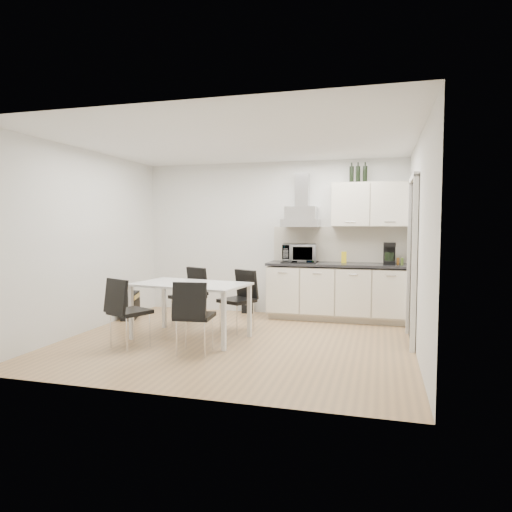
{
  "coord_description": "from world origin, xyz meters",
  "views": [
    {
      "loc": [
        1.82,
        -5.65,
        1.54
      ],
      "look_at": [
        0.15,
        0.46,
        1.1
      ],
      "focal_mm": 32.0,
      "sensor_mm": 36.0,
      "label": 1
    }
  ],
  "objects_px": {
    "chair_far_right": "(237,301)",
    "guitar_amp": "(130,305)",
    "chair_near_left": "(130,313)",
    "chair_near_right": "(195,317)",
    "dining_table": "(191,289)",
    "chair_far_left": "(188,297)",
    "floor_speaker": "(247,304)",
    "kitchenette": "(339,269)"
  },
  "relations": [
    {
      "from": "chair_far_left",
      "to": "kitchenette",
      "type": "bearing_deg",
      "value": -129.3
    },
    {
      "from": "chair_far_left",
      "to": "chair_far_right",
      "type": "relative_size",
      "value": 1.0
    },
    {
      "from": "chair_near_left",
      "to": "chair_near_right",
      "type": "relative_size",
      "value": 1.0
    },
    {
      "from": "chair_far_left",
      "to": "guitar_amp",
      "type": "height_order",
      "value": "chair_far_left"
    },
    {
      "from": "chair_far_right",
      "to": "floor_speaker",
      "type": "distance_m",
      "value": 1.44
    },
    {
      "from": "guitar_amp",
      "to": "floor_speaker",
      "type": "relative_size",
      "value": 1.72
    },
    {
      "from": "dining_table",
      "to": "floor_speaker",
      "type": "xyz_separation_m",
      "value": [
        0.23,
        1.91,
        -0.52
      ]
    },
    {
      "from": "floor_speaker",
      "to": "chair_near_right",
      "type": "bearing_deg",
      "value": -102.06
    },
    {
      "from": "kitchenette",
      "to": "chair_far_left",
      "type": "distance_m",
      "value": 2.45
    },
    {
      "from": "floor_speaker",
      "to": "chair_far_right",
      "type": "bearing_deg",
      "value": -94.08
    },
    {
      "from": "chair_near_left",
      "to": "floor_speaker",
      "type": "relative_size",
      "value": 2.75
    },
    {
      "from": "chair_far_right",
      "to": "chair_near_right",
      "type": "relative_size",
      "value": 1.0
    },
    {
      "from": "dining_table",
      "to": "chair_far_left",
      "type": "relative_size",
      "value": 1.82
    },
    {
      "from": "guitar_amp",
      "to": "chair_near_right",
      "type": "bearing_deg",
      "value": -60.14
    },
    {
      "from": "dining_table",
      "to": "guitar_amp",
      "type": "relative_size",
      "value": 2.9
    },
    {
      "from": "dining_table",
      "to": "floor_speaker",
      "type": "distance_m",
      "value": 1.99
    },
    {
      "from": "dining_table",
      "to": "kitchenette",
      "type": "bearing_deg",
      "value": 51.98
    },
    {
      "from": "kitchenette",
      "to": "guitar_amp",
      "type": "xyz_separation_m",
      "value": [
        -3.31,
        -0.81,
        -0.62
      ]
    },
    {
      "from": "chair_near_left",
      "to": "chair_near_right",
      "type": "xyz_separation_m",
      "value": [
        0.88,
        -0.03,
        0.0
      ]
    },
    {
      "from": "chair_near_left",
      "to": "chair_near_right",
      "type": "bearing_deg",
      "value": 22.02
    },
    {
      "from": "chair_far_left",
      "to": "chair_near_left",
      "type": "xyz_separation_m",
      "value": [
        -0.2,
        -1.31,
        0.0
      ]
    },
    {
      "from": "chair_far_left",
      "to": "chair_near_right",
      "type": "height_order",
      "value": "same"
    },
    {
      "from": "kitchenette",
      "to": "chair_far_left",
      "type": "height_order",
      "value": "kitchenette"
    },
    {
      "from": "chair_far_right",
      "to": "guitar_amp",
      "type": "relative_size",
      "value": 1.6
    },
    {
      "from": "kitchenette",
      "to": "chair_far_right",
      "type": "xyz_separation_m",
      "value": [
        -1.34,
        -1.22,
        -0.39
      ]
    },
    {
      "from": "kitchenette",
      "to": "chair_far_left",
      "type": "bearing_deg",
      "value": -153.64
    },
    {
      "from": "chair_far_left",
      "to": "chair_far_right",
      "type": "xyz_separation_m",
      "value": [
        0.83,
        -0.15,
        0.0
      ]
    },
    {
      "from": "chair_far_left",
      "to": "floor_speaker",
      "type": "height_order",
      "value": "chair_far_left"
    },
    {
      "from": "chair_near_right",
      "to": "guitar_amp",
      "type": "xyz_separation_m",
      "value": [
        -1.82,
        1.61,
        -0.23
      ]
    },
    {
      "from": "dining_table",
      "to": "chair_far_right",
      "type": "bearing_deg",
      "value": 55.64
    },
    {
      "from": "kitchenette",
      "to": "floor_speaker",
      "type": "distance_m",
      "value": 1.74
    },
    {
      "from": "chair_far_left",
      "to": "chair_near_left",
      "type": "height_order",
      "value": "same"
    },
    {
      "from": "chair_far_left",
      "to": "chair_near_left",
      "type": "relative_size",
      "value": 1.0
    },
    {
      "from": "chair_near_right",
      "to": "guitar_amp",
      "type": "height_order",
      "value": "chair_near_right"
    },
    {
      "from": "floor_speaker",
      "to": "kitchenette",
      "type": "bearing_deg",
      "value": -20.41
    },
    {
      "from": "chair_near_left",
      "to": "chair_near_right",
      "type": "height_order",
      "value": "same"
    },
    {
      "from": "chair_far_right",
      "to": "dining_table",
      "type": "bearing_deg",
      "value": 74.56
    },
    {
      "from": "chair_far_left",
      "to": "guitar_amp",
      "type": "distance_m",
      "value": 1.19
    },
    {
      "from": "guitar_amp",
      "to": "floor_speaker",
      "type": "height_order",
      "value": "guitar_amp"
    },
    {
      "from": "chair_far_left",
      "to": "chair_near_right",
      "type": "distance_m",
      "value": 1.5
    },
    {
      "from": "kitchenette",
      "to": "dining_table",
      "type": "distance_m",
      "value": 2.53
    },
    {
      "from": "chair_near_left",
      "to": "guitar_amp",
      "type": "height_order",
      "value": "chair_near_left"
    }
  ]
}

